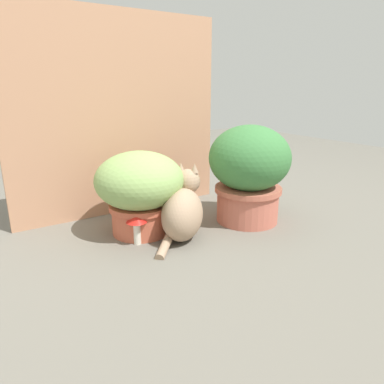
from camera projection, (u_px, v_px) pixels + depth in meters
name	position (u px, v px, depth m)	size (l,w,h in m)	color
ground_plane	(174.00, 241.00, 1.50)	(6.00, 6.00, 0.00)	#69655B
cardboard_backdrop	(119.00, 116.00, 1.73)	(1.08, 0.03, 0.97)	tan
grass_planter	(140.00, 188.00, 1.53)	(0.38, 0.38, 0.36)	#C35D42
leafy_planter	(249.00, 170.00, 1.66)	(0.38, 0.38, 0.46)	#C26652
cat	(183.00, 211.00, 1.50)	(0.34, 0.31, 0.32)	tan
mushroom_ornament_red	(137.00, 222.00, 1.45)	(0.09, 0.09, 0.13)	white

